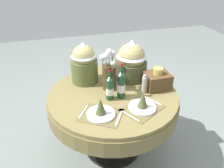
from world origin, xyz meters
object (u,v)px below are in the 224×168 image
(place_setting_left, at_px, (101,111))
(place_setting_right, at_px, (142,104))
(wine_bottle_left, at_px, (121,84))
(gift_tub_back_right, at_px, (131,59))
(wine_bottle_centre, at_px, (110,88))
(pepper_mill, at_px, (144,84))
(flower_vase, at_px, (109,73))
(dining_table, at_px, (113,103))
(woven_basket_side_right, at_px, (157,80))
(gift_tub_back_left, at_px, (84,61))

(place_setting_left, distance_m, place_setting_right, 0.36)
(wine_bottle_left, relative_size, gift_tub_back_right, 0.81)
(wine_bottle_centre, relative_size, pepper_mill, 1.60)
(place_setting_left, height_order, pepper_mill, pepper_mill)
(flower_vase, height_order, gift_tub_back_right, flower_vase)
(wine_bottle_centre, distance_m, gift_tub_back_right, 0.47)
(dining_table, bearing_deg, woven_basket_side_right, -2.77)
(flower_vase, bearing_deg, dining_table, -82.85)
(flower_vase, bearing_deg, place_setting_left, -114.62)
(place_setting_left, height_order, gift_tub_back_right, gift_tub_back_right)
(gift_tub_back_left, bearing_deg, place_setting_right, -57.87)
(place_setting_right, distance_m, pepper_mill, 0.27)
(place_setting_left, relative_size, pepper_mill, 2.19)
(wine_bottle_centre, bearing_deg, gift_tub_back_right, 45.77)
(flower_vase, distance_m, pepper_mill, 0.35)
(place_setting_right, relative_size, gift_tub_back_left, 0.99)
(place_setting_right, xyz_separation_m, gift_tub_back_right, (0.09, 0.55, 0.17))
(woven_basket_side_right, bearing_deg, gift_tub_back_left, 153.85)
(dining_table, bearing_deg, gift_tub_back_right, 41.90)
(place_setting_left, height_order, wine_bottle_left, wine_bottle_left)
(wine_bottle_centre, xyz_separation_m, pepper_mill, (0.34, 0.02, -0.03))
(place_setting_right, height_order, gift_tub_back_left, gift_tub_back_left)
(wine_bottle_centre, relative_size, gift_tub_back_left, 0.72)
(place_setting_right, bearing_deg, gift_tub_back_left, 122.13)
(flower_vase, bearing_deg, pepper_mill, -28.78)
(wine_bottle_centre, xyz_separation_m, gift_tub_back_right, (0.32, 0.33, 0.10))
(place_setting_right, bearing_deg, flower_vase, 114.49)
(dining_table, distance_m, pepper_mill, 0.37)
(place_setting_right, xyz_separation_m, woven_basket_side_right, (0.27, 0.29, 0.04))
(flower_vase, relative_size, gift_tub_back_left, 1.00)
(dining_table, height_order, place_setting_right, place_setting_right)
(place_setting_right, bearing_deg, place_setting_left, 178.60)
(dining_table, relative_size, gift_tub_back_left, 2.94)
(pepper_mill, relative_size, gift_tub_back_left, 0.45)
(pepper_mill, distance_m, gift_tub_back_left, 0.64)
(gift_tub_back_right, height_order, woven_basket_side_right, gift_tub_back_right)
(gift_tub_back_right, bearing_deg, wine_bottle_left, -123.10)
(woven_basket_side_right, bearing_deg, wine_bottle_centre, -172.07)
(place_setting_left, relative_size, flower_vase, 0.99)
(place_setting_right, xyz_separation_m, wine_bottle_centre, (-0.23, 0.22, 0.07))
(pepper_mill, height_order, woven_basket_side_right, woven_basket_side_right)
(wine_bottle_centre, relative_size, gift_tub_back_right, 0.73)
(dining_table, relative_size, wine_bottle_centre, 4.07)
(wine_bottle_centre, distance_m, gift_tub_back_left, 0.44)
(wine_bottle_left, xyz_separation_m, woven_basket_side_right, (0.39, 0.07, -0.05))
(pepper_mill, distance_m, woven_basket_side_right, 0.17)
(place_setting_left, xyz_separation_m, gift_tub_back_left, (-0.02, 0.61, 0.18))
(dining_table, relative_size, place_setting_left, 2.96)
(wine_bottle_left, bearing_deg, pepper_mill, 3.72)
(flower_vase, height_order, wine_bottle_left, flower_vase)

